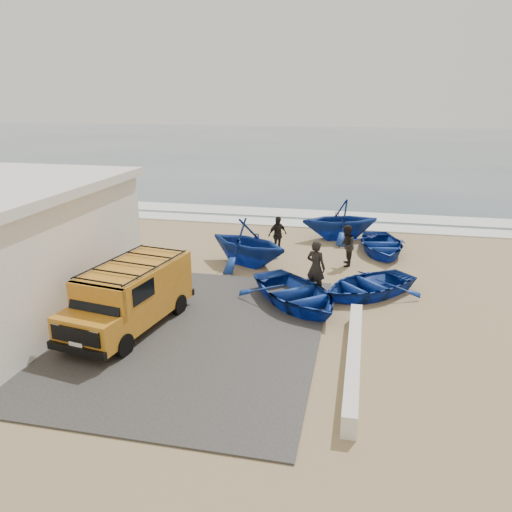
{
  "coord_description": "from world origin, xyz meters",
  "views": [
    {
      "loc": [
        4.97,
        -14.99,
        6.95
      ],
      "look_at": [
        1.22,
        2.23,
        1.2
      ],
      "focal_mm": 35.0,
      "sensor_mm": 36.0,
      "label": 1
    }
  ],
  "objects_px": {
    "boat_near_right": "(367,285)",
    "fisherman_middle": "(346,246)",
    "fisherman_front": "(316,267)",
    "van": "(131,294)",
    "fisherman_back": "(278,235)",
    "boat_mid_left": "(248,242)",
    "boat_near_left": "(296,293)",
    "boat_far_left": "(340,219)",
    "boat_mid_right": "(381,245)",
    "parapet": "(353,358)"
  },
  "relations": [
    {
      "from": "van",
      "to": "boat_far_left",
      "type": "xyz_separation_m",
      "value": [
        5.73,
        11.42,
        -0.1
      ]
    },
    {
      "from": "fisherman_front",
      "to": "van",
      "type": "bearing_deg",
      "value": 60.18
    },
    {
      "from": "parapet",
      "to": "boat_near_left",
      "type": "height_order",
      "value": "boat_near_left"
    },
    {
      "from": "boat_near_left",
      "to": "fisherman_front",
      "type": "relative_size",
      "value": 2.12
    },
    {
      "from": "fisherman_front",
      "to": "boat_mid_right",
      "type": "bearing_deg",
      "value": -90.48
    },
    {
      "from": "boat_mid_left",
      "to": "boat_mid_right",
      "type": "height_order",
      "value": "boat_mid_left"
    },
    {
      "from": "boat_near_right",
      "to": "boat_mid_left",
      "type": "bearing_deg",
      "value": -158.89
    },
    {
      "from": "boat_near_left",
      "to": "boat_mid_left",
      "type": "xyz_separation_m",
      "value": [
        -2.6,
        3.85,
        0.55
      ]
    },
    {
      "from": "van",
      "to": "fisherman_back",
      "type": "distance_m",
      "value": 9.07
    },
    {
      "from": "van",
      "to": "fisherman_back",
      "type": "xyz_separation_m",
      "value": [
        3.08,
        8.53,
        -0.25
      ]
    },
    {
      "from": "van",
      "to": "boat_mid_right",
      "type": "xyz_separation_m",
      "value": [
        7.71,
        9.42,
        -0.69
      ]
    },
    {
      "from": "boat_far_left",
      "to": "fisherman_front",
      "type": "distance_m",
      "value": 7.5
    },
    {
      "from": "parapet",
      "to": "boat_near_right",
      "type": "bearing_deg",
      "value": 86.39
    },
    {
      "from": "parapet",
      "to": "boat_mid_left",
      "type": "distance_m",
      "value": 8.97
    },
    {
      "from": "boat_mid_right",
      "to": "fisherman_front",
      "type": "relative_size",
      "value": 1.96
    },
    {
      "from": "fisherman_front",
      "to": "fisherman_middle",
      "type": "xyz_separation_m",
      "value": [
        0.93,
        3.37,
        -0.13
      ]
    },
    {
      "from": "boat_mid_right",
      "to": "fisherman_middle",
      "type": "relative_size",
      "value": 2.24
    },
    {
      "from": "boat_mid_left",
      "to": "fisherman_middle",
      "type": "bearing_deg",
      "value": -54.48
    },
    {
      "from": "parapet",
      "to": "van",
      "type": "height_order",
      "value": "van"
    },
    {
      "from": "parapet",
      "to": "boat_far_left",
      "type": "height_order",
      "value": "boat_far_left"
    },
    {
      "from": "fisherman_back",
      "to": "boat_near_left",
      "type": "bearing_deg",
      "value": -120.3
    },
    {
      "from": "fisherman_front",
      "to": "parapet",
      "type": "bearing_deg",
      "value": 130.48
    },
    {
      "from": "boat_mid_left",
      "to": "fisherman_front",
      "type": "height_order",
      "value": "fisherman_front"
    },
    {
      "from": "boat_near_right",
      "to": "fisherman_middle",
      "type": "bearing_deg",
      "value": 153.21
    },
    {
      "from": "boat_near_left",
      "to": "boat_far_left",
      "type": "bearing_deg",
      "value": 44.22
    },
    {
      "from": "boat_near_left",
      "to": "fisherman_middle",
      "type": "relative_size",
      "value": 2.42
    },
    {
      "from": "boat_mid_left",
      "to": "fisherman_back",
      "type": "distance_m",
      "value": 2.16
    },
    {
      "from": "boat_near_left",
      "to": "boat_mid_left",
      "type": "distance_m",
      "value": 4.67
    },
    {
      "from": "parapet",
      "to": "fisherman_back",
      "type": "xyz_separation_m",
      "value": [
        -3.72,
        9.56,
        0.57
      ]
    },
    {
      "from": "parapet",
      "to": "fisherman_front",
      "type": "height_order",
      "value": "fisherman_front"
    },
    {
      "from": "boat_near_right",
      "to": "fisherman_middle",
      "type": "relative_size",
      "value": 2.19
    },
    {
      "from": "boat_mid_left",
      "to": "fisherman_middle",
      "type": "relative_size",
      "value": 2.14
    },
    {
      "from": "boat_far_left",
      "to": "fisherman_front",
      "type": "bearing_deg",
      "value": -22.66
    },
    {
      "from": "van",
      "to": "boat_mid_right",
      "type": "bearing_deg",
      "value": 60.04
    },
    {
      "from": "boat_mid_left",
      "to": "fisherman_front",
      "type": "bearing_deg",
      "value": -104.64
    },
    {
      "from": "boat_far_left",
      "to": "fisherman_middle",
      "type": "distance_m",
      "value": 4.14
    },
    {
      "from": "boat_near_left",
      "to": "boat_far_left",
      "type": "relative_size",
      "value": 1.12
    },
    {
      "from": "boat_far_left",
      "to": "fisherman_middle",
      "type": "xyz_separation_m",
      "value": [
        0.48,
        -4.11,
        -0.12
      ]
    },
    {
      "from": "van",
      "to": "boat_near_right",
      "type": "height_order",
      "value": "van"
    },
    {
      "from": "boat_mid_left",
      "to": "fisherman_back",
      "type": "relative_size",
      "value": 2.23
    },
    {
      "from": "parapet",
      "to": "van",
      "type": "bearing_deg",
      "value": 171.39
    },
    {
      "from": "boat_near_left",
      "to": "boat_near_right",
      "type": "distance_m",
      "value": 2.8
    },
    {
      "from": "boat_mid_right",
      "to": "fisherman_back",
      "type": "relative_size",
      "value": 2.32
    },
    {
      "from": "fisherman_middle",
      "to": "boat_mid_right",
      "type": "bearing_deg",
      "value": 144.28
    },
    {
      "from": "boat_near_right",
      "to": "fisherman_front",
      "type": "xyz_separation_m",
      "value": [
        -1.85,
        -0.24,
        0.61
      ]
    },
    {
      "from": "fisherman_front",
      "to": "fisherman_middle",
      "type": "bearing_deg",
      "value": -82.01
    },
    {
      "from": "boat_near_right",
      "to": "fisherman_middle",
      "type": "xyz_separation_m",
      "value": [
        -0.92,
        3.13,
        0.48
      ]
    },
    {
      "from": "fisherman_back",
      "to": "boat_mid_left",
      "type": "bearing_deg",
      "value": -162.31
    },
    {
      "from": "parapet",
      "to": "boat_mid_left",
      "type": "xyz_separation_m",
      "value": [
        -4.67,
        7.62,
        0.72
      ]
    },
    {
      "from": "boat_far_left",
      "to": "fisherman_middle",
      "type": "height_order",
      "value": "boat_far_left"
    }
  ]
}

